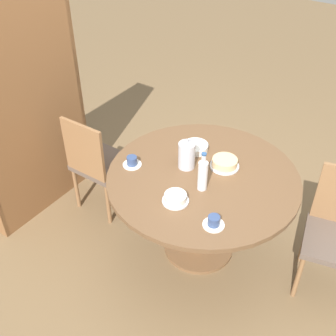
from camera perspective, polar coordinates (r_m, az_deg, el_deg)
name	(u,v)px	position (r m, az deg, el deg)	size (l,w,h in m)	color
ground_plane	(198,247)	(3.47, 4.15, -10.62)	(14.00, 14.00, 0.00)	brown
dining_table	(202,192)	(3.06, 4.64, -3.27)	(1.36, 1.36, 0.74)	brown
chair_b	(97,162)	(3.53, -9.53, 0.77)	(0.42, 0.42, 0.93)	olive
bookshelf	(25,114)	(3.55, -18.78, 6.90)	(1.04, 0.28, 1.80)	brown
coffee_pot	(187,154)	(2.97, 2.55, 1.87)	(0.12, 0.12, 0.24)	silver
water_bottle	(203,175)	(2.78, 4.72, -0.90)	(0.07, 0.07, 0.29)	silver
cake_main	(225,163)	(3.04, 7.68, 0.66)	(0.21, 0.21, 0.07)	silver
cake_second	(175,198)	(2.73, 1.02, -4.12)	(0.18, 0.18, 0.06)	silver
cup_a	(132,162)	(3.04, -4.89, 0.84)	(0.14, 0.14, 0.07)	silver
cup_b	(214,222)	(2.58, 6.22, -7.27)	(0.14, 0.14, 0.07)	silver
plate_stack	(196,147)	(3.19, 3.76, 2.84)	(0.19, 0.19, 0.05)	white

